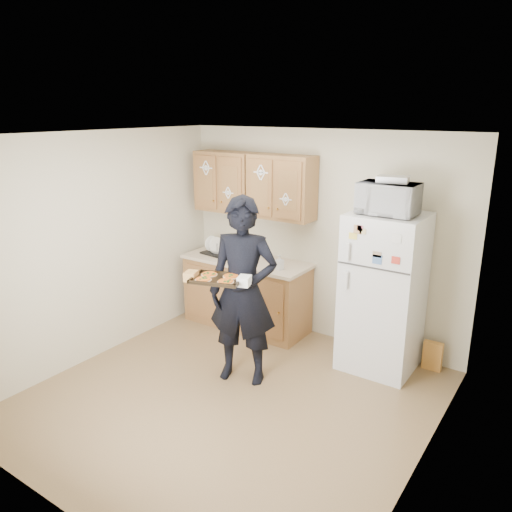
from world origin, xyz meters
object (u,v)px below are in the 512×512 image
object	(u,v)px
person	(243,292)
microwave	(388,199)
refrigerator	(383,293)
baking_tray	(217,279)
dish_rack	(217,248)

from	to	relation	value
person	microwave	distance (m)	1.71
microwave	refrigerator	bearing A→B (deg)	81.95
baking_tray	dish_rack	xyz separation A→B (m)	(-1.08, 1.35, -0.18)
refrigerator	dish_rack	distance (m)	2.25
baking_tray	microwave	xyz separation A→B (m)	(1.16, 1.27, 0.71)
dish_rack	refrigerator	bearing A→B (deg)	-0.80
baking_tray	dish_rack	distance (m)	1.74
person	microwave	bearing A→B (deg)	24.08
baking_tray	microwave	world-z (taller)	microwave
microwave	baking_tray	bearing A→B (deg)	-133.49
person	microwave	xyz separation A→B (m)	(1.07, 0.99, 0.90)
person	dish_rack	xyz separation A→B (m)	(-1.18, 1.07, 0.01)
person	baking_tray	world-z (taller)	person
baking_tray	dish_rack	world-z (taller)	baking_tray
person	baking_tray	bearing A→B (deg)	-127.44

